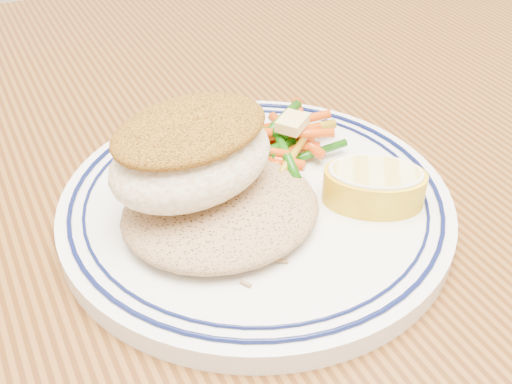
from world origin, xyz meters
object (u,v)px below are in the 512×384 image
(rice_pilaf, at_px, (221,206))
(lemon_wedge, at_px, (374,185))
(plate, at_px, (256,204))
(dining_table, at_px, (286,273))
(vegetable_pile, at_px, (277,140))
(fish_fillet, at_px, (191,152))

(rice_pilaf, xyz_separation_m, lemon_wedge, (0.10, -0.03, 0.00))
(plate, bearing_deg, lemon_wedge, -30.08)
(plate, bearing_deg, dining_table, 32.36)
(plate, height_order, vegetable_pile, vegetable_pile)
(plate, height_order, lemon_wedge, lemon_wedge)
(fish_fillet, bearing_deg, dining_table, 13.68)
(fish_fillet, bearing_deg, lemon_wedge, -22.60)
(fish_fillet, xyz_separation_m, lemon_wedge, (0.11, -0.04, -0.03))
(fish_fillet, distance_m, lemon_wedge, 0.12)
(dining_table, bearing_deg, lemon_wedge, -68.98)
(dining_table, bearing_deg, vegetable_pile, 111.08)
(rice_pilaf, bearing_deg, vegetable_pile, 36.85)
(vegetable_pile, height_order, lemon_wedge, same)
(dining_table, distance_m, rice_pilaf, 0.15)
(vegetable_pile, bearing_deg, fish_fillet, -157.16)
(dining_table, distance_m, fish_fillet, 0.18)
(dining_table, height_order, rice_pilaf, rice_pilaf)
(vegetable_pile, bearing_deg, dining_table, -68.92)
(rice_pilaf, relative_size, vegetable_pile, 1.26)
(dining_table, height_order, plate, plate)
(rice_pilaf, bearing_deg, fish_fillet, 120.81)
(rice_pilaf, relative_size, fish_fillet, 1.05)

